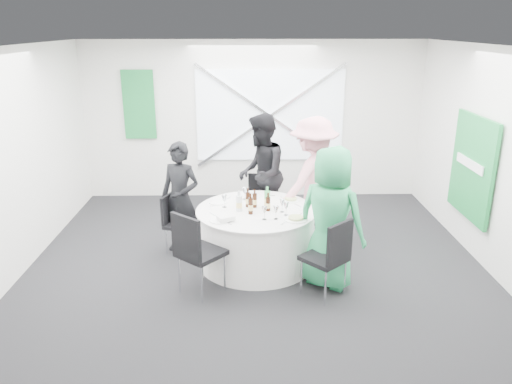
{
  "coord_description": "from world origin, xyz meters",
  "views": [
    {
      "loc": [
        -0.12,
        -5.85,
        3.04
      ],
      "look_at": [
        0.0,
        0.2,
        1.0
      ],
      "focal_mm": 35.0,
      "sensor_mm": 36.0,
      "label": 1
    }
  ],
  "objects_px": {
    "chair_back_left": "(175,219)",
    "chair_front_right": "(331,253)",
    "person_man_back_left": "(180,198)",
    "person_man_back": "(261,174)",
    "chair_back_right": "(324,208)",
    "person_woman_green": "(331,218)",
    "person_woman_pink": "(313,181)",
    "green_water_bottle": "(267,200)",
    "chair_front_left": "(195,248)",
    "banquet_table": "(256,236)",
    "clear_water_bottle": "(239,203)",
    "chair_back": "(260,198)"
  },
  "relations": [
    {
      "from": "chair_back_left",
      "to": "chair_front_right",
      "type": "bearing_deg",
      "value": -104.43
    },
    {
      "from": "person_man_back_left",
      "to": "person_man_back",
      "type": "height_order",
      "value": "person_man_back"
    },
    {
      "from": "person_man_back",
      "to": "person_man_back_left",
      "type": "bearing_deg",
      "value": -53.18
    },
    {
      "from": "person_man_back_left",
      "to": "person_man_back",
      "type": "distance_m",
      "value": 1.33
    },
    {
      "from": "chair_back_right",
      "to": "person_woman_green",
      "type": "distance_m",
      "value": 1.13
    },
    {
      "from": "person_woman_pink",
      "to": "green_water_bottle",
      "type": "distance_m",
      "value": 0.95
    },
    {
      "from": "chair_front_left",
      "to": "green_water_bottle",
      "type": "height_order",
      "value": "green_water_bottle"
    },
    {
      "from": "banquet_table",
      "to": "chair_back_right",
      "type": "bearing_deg",
      "value": 27.14
    },
    {
      "from": "person_man_back",
      "to": "clear_water_bottle",
      "type": "relative_size",
      "value": 6.75
    },
    {
      "from": "chair_front_left",
      "to": "person_woman_pink",
      "type": "xyz_separation_m",
      "value": [
        1.54,
        1.53,
        0.31
      ]
    },
    {
      "from": "chair_back",
      "to": "clear_water_bottle",
      "type": "distance_m",
      "value": 1.32
    },
    {
      "from": "chair_front_right",
      "to": "clear_water_bottle",
      "type": "xyz_separation_m",
      "value": [
        -1.05,
        0.87,
        0.29
      ]
    },
    {
      "from": "chair_back",
      "to": "chair_front_left",
      "type": "xyz_separation_m",
      "value": [
        -0.8,
        -2.01,
        0.11
      ]
    },
    {
      "from": "chair_back",
      "to": "chair_front_right",
      "type": "xyz_separation_m",
      "value": [
        0.75,
        -2.1,
        0.07
      ]
    },
    {
      "from": "person_man_back_left",
      "to": "person_woman_green",
      "type": "distance_m",
      "value": 2.15
    },
    {
      "from": "chair_back_right",
      "to": "chair_back_left",
      "type": "bearing_deg",
      "value": -114.34
    },
    {
      "from": "chair_back",
      "to": "person_woman_pink",
      "type": "bearing_deg",
      "value": -28.78
    },
    {
      "from": "chair_back",
      "to": "person_man_back_left",
      "type": "xyz_separation_m",
      "value": [
        -1.11,
        -0.77,
        0.28
      ]
    },
    {
      "from": "clear_water_bottle",
      "to": "person_woman_pink",
      "type": "bearing_deg",
      "value": 35.97
    },
    {
      "from": "chair_back_left",
      "to": "person_woman_pink",
      "type": "xyz_separation_m",
      "value": [
        1.94,
        0.31,
        0.44
      ]
    },
    {
      "from": "clear_water_bottle",
      "to": "chair_back_left",
      "type": "bearing_deg",
      "value": 153.69
    },
    {
      "from": "chair_back",
      "to": "chair_back_right",
      "type": "bearing_deg",
      "value": -33.71
    },
    {
      "from": "person_man_back_left",
      "to": "green_water_bottle",
      "type": "relative_size",
      "value": 5.27
    },
    {
      "from": "banquet_table",
      "to": "clear_water_bottle",
      "type": "relative_size",
      "value": 5.8
    },
    {
      "from": "person_woman_pink",
      "to": "person_woman_green",
      "type": "bearing_deg",
      "value": 51.32
    },
    {
      "from": "banquet_table",
      "to": "clear_water_bottle",
      "type": "height_order",
      "value": "clear_water_bottle"
    },
    {
      "from": "chair_back",
      "to": "person_woman_green",
      "type": "height_order",
      "value": "person_woman_green"
    },
    {
      "from": "chair_front_left",
      "to": "clear_water_bottle",
      "type": "height_order",
      "value": "chair_front_left"
    },
    {
      "from": "chair_back_left",
      "to": "chair_back_right",
      "type": "height_order",
      "value": "chair_back_right"
    },
    {
      "from": "chair_front_left",
      "to": "person_man_back",
      "type": "relative_size",
      "value": 0.57
    },
    {
      "from": "chair_front_right",
      "to": "clear_water_bottle",
      "type": "height_order",
      "value": "clear_water_bottle"
    },
    {
      "from": "person_man_back",
      "to": "person_woman_pink",
      "type": "bearing_deg",
      "value": 65.65
    },
    {
      "from": "chair_front_right",
      "to": "person_woman_green",
      "type": "relative_size",
      "value": 0.56
    },
    {
      "from": "person_man_back_left",
      "to": "green_water_bottle",
      "type": "distance_m",
      "value": 1.24
    },
    {
      "from": "chair_back_right",
      "to": "person_man_back_left",
      "type": "height_order",
      "value": "person_man_back_left"
    },
    {
      "from": "chair_front_right",
      "to": "person_man_back_left",
      "type": "bearing_deg",
      "value": -77.79
    },
    {
      "from": "chair_back_right",
      "to": "banquet_table",
      "type": "bearing_deg",
      "value": -90.0
    },
    {
      "from": "person_man_back_left",
      "to": "chair_front_right",
      "type": "bearing_deg",
      "value": -13.64
    },
    {
      "from": "person_man_back_left",
      "to": "green_water_bottle",
      "type": "bearing_deg",
      "value": 4.23
    },
    {
      "from": "person_woman_green",
      "to": "green_water_bottle",
      "type": "relative_size",
      "value": 5.88
    },
    {
      "from": "chair_back",
      "to": "person_man_back",
      "type": "height_order",
      "value": "person_man_back"
    },
    {
      "from": "chair_back",
      "to": "person_man_back_left",
      "type": "height_order",
      "value": "person_man_back_left"
    },
    {
      "from": "banquet_table",
      "to": "person_woman_green",
      "type": "distance_m",
      "value": 1.16
    },
    {
      "from": "banquet_table",
      "to": "chair_back",
      "type": "distance_m",
      "value": 1.19
    },
    {
      "from": "person_woman_green",
      "to": "green_water_bottle",
      "type": "bearing_deg",
      "value": -6.87
    },
    {
      "from": "chair_back",
      "to": "person_man_back_left",
      "type": "bearing_deg",
      "value": -141.27
    },
    {
      "from": "person_man_back_left",
      "to": "green_water_bottle",
      "type": "height_order",
      "value": "person_man_back_left"
    },
    {
      "from": "chair_front_left",
      "to": "person_man_back_left",
      "type": "height_order",
      "value": "person_man_back_left"
    },
    {
      "from": "person_woman_pink",
      "to": "person_man_back",
      "type": "bearing_deg",
      "value": -69.96
    },
    {
      "from": "person_woman_green",
      "to": "chair_back",
      "type": "bearing_deg",
      "value": -31.79
    }
  ]
}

